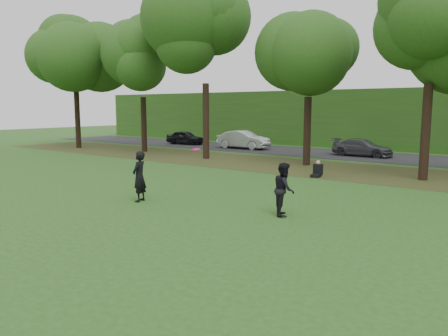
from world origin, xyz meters
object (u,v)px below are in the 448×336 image
Objects in this scene: player_left at (139,177)px; frisbee at (196,149)px; seated_person at (317,171)px; player_right at (284,189)px.

player_left is 2.51m from frisbee.
player_left is 2.27× the size of seated_person.
seated_person is (0.66, 8.62, -1.71)m from frisbee.
frisbee reaches higher than player_right.
frisbee is at bearing 90.64° from player_left.
player_left is 1.09× the size of player_right.
player_left is at bearing -159.66° from frisbee.
player_left is at bearing 74.49° from player_right.
frisbee is 0.37× the size of seated_person.
frisbee reaches higher than seated_person.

